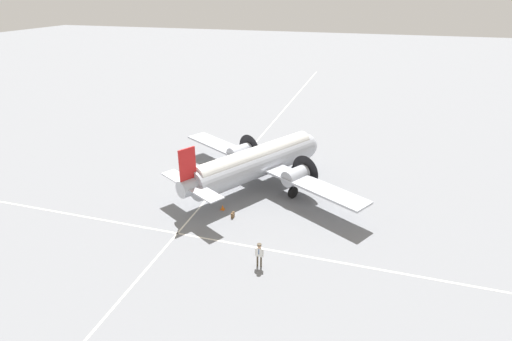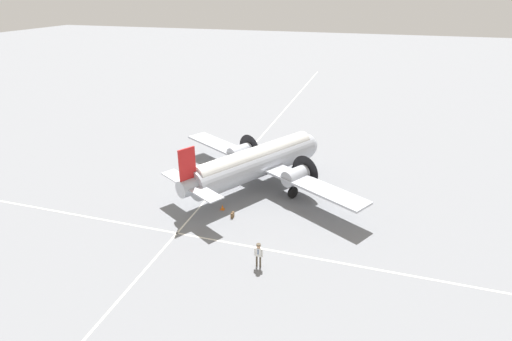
{
  "view_description": "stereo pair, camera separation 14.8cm",
  "coord_description": "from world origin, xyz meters",
  "views": [
    {
      "loc": [
        -33.09,
        -10.02,
        17.6
      ],
      "look_at": [
        0.0,
        0.0,
        1.75
      ],
      "focal_mm": 28.0,
      "sensor_mm": 36.0,
      "label": 1
    },
    {
      "loc": [
        -33.05,
        -10.16,
        17.6
      ],
      "look_at": [
        0.0,
        0.0,
        1.75
      ],
      "focal_mm": 28.0,
      "sensor_mm": 36.0,
      "label": 2
    }
  ],
  "objects": [
    {
      "name": "apron_line_eastwest",
      "position": [
        0.0,
        3.6,
        0.0
      ],
      "size": [
        120.0,
        0.16,
        0.01
      ],
      "color": "silver",
      "rests_on": "ground_plane"
    },
    {
      "name": "airliner_main",
      "position": [
        0.4,
        -0.24,
        2.6
      ],
      "size": [
        16.43,
        20.8,
        6.02
      ],
      "rotation": [
        0.0,
        0.0,
        5.75
      ],
      "color": "#ADB2BC",
      "rests_on": "ground_plane"
    },
    {
      "name": "ground_plane",
      "position": [
        0.0,
        0.0,
        0.0
      ],
      "size": [
        300.0,
        300.0,
        0.0
      ],
      "primitive_type": "plane",
      "color": "slate"
    },
    {
      "name": "apron_line_northsouth",
      "position": [
        -9.52,
        0.0,
        0.0
      ],
      "size": [
        0.16,
        120.0,
        0.01
      ],
      "color": "silver",
      "rests_on": "ground_plane"
    },
    {
      "name": "suitcase_near_door",
      "position": [
        -5.96,
        0.24,
        0.23
      ],
      "size": [
        0.46,
        0.19,
        0.49
      ],
      "color": "brown",
      "rests_on": "ground_plane"
    },
    {
      "name": "crew_foreground",
      "position": [
        -11.58,
        -3.74,
        1.16
      ],
      "size": [
        0.32,
        0.63,
        1.85
      ],
      "rotation": [
        0.0,
        0.0,
        1.54
      ],
      "color": "#473D2D",
      "rests_on": "ground_plane"
    },
    {
      "name": "traffic_cone",
      "position": [
        -5.02,
        1.52,
        0.22
      ],
      "size": [
        0.36,
        0.36,
        0.48
      ],
      "color": "orange",
      "rests_on": "ground_plane"
    }
  ]
}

